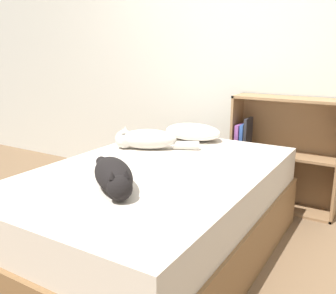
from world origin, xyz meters
name	(u,v)px	position (x,y,z in m)	size (l,w,h in m)	color
ground_plane	(156,255)	(0.00, 0.00, 0.00)	(8.00, 8.00, 0.00)	brown
wall_back	(241,51)	(0.00, 1.33, 1.25)	(8.00, 0.06, 2.50)	silver
bed	(156,214)	(0.00, 0.00, 0.28)	(1.25, 1.91, 0.58)	brown
pillow	(193,132)	(-0.15, 0.77, 0.64)	(0.45, 0.30, 0.13)	white
cat_light	(146,139)	(-0.31, 0.35, 0.65)	(0.56, 0.35, 0.16)	beige
cat_dark	(113,175)	(0.00, -0.40, 0.65)	(0.54, 0.48, 0.15)	black
bookshelf	(282,152)	(0.44, 1.20, 0.46)	(0.83, 0.26, 0.91)	#8E6B47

